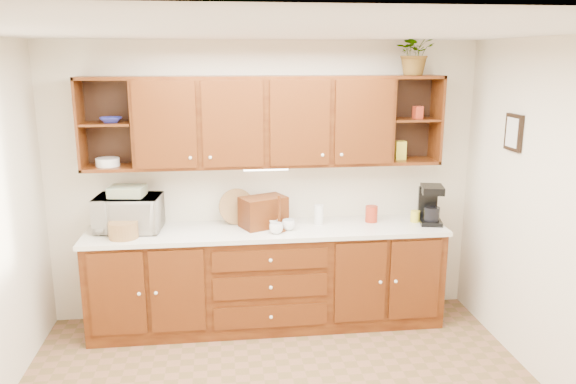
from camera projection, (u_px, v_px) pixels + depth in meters
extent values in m
plane|color=white|center=(286.00, 31.00, 3.30)|extent=(4.00, 4.00, 0.00)
plane|color=#EBE1C6|center=(264.00, 182.00, 5.29)|extent=(4.00, 0.00, 4.00)
plane|color=#EBE1C6|center=(576.00, 230.00, 3.84)|extent=(0.00, 3.50, 3.50)
cube|color=#311105|center=(268.00, 278.00, 5.20)|extent=(3.20, 0.60, 0.90)
cube|color=silver|center=(267.00, 230.00, 5.08)|extent=(3.24, 0.64, 0.04)
cube|color=#311105|center=(265.00, 122.00, 4.99)|extent=(2.30, 0.33, 0.80)
cube|color=black|center=(109.00, 122.00, 4.98)|extent=(0.45, 0.02, 0.80)
cube|color=black|center=(409.00, 118.00, 5.30)|extent=(0.45, 0.02, 0.80)
cube|color=#311105|center=(106.00, 124.00, 4.83)|extent=(0.43, 0.30, 0.02)
cube|color=#311105|center=(414.00, 120.00, 5.15)|extent=(0.43, 0.30, 0.02)
cube|color=#311105|center=(416.00, 77.00, 5.06)|extent=(0.45, 0.33, 0.03)
cube|color=white|center=(266.00, 169.00, 5.04)|extent=(0.40, 0.05, 0.02)
cube|color=black|center=(514.00, 133.00, 4.57)|extent=(0.03, 0.24, 0.30)
cylinder|color=#9D6D41|center=(123.00, 230.00, 4.79)|extent=(0.31, 0.31, 0.14)
imported|color=beige|center=(129.00, 213.00, 4.98)|extent=(0.60, 0.44, 0.31)
cube|color=#DABC66|center=(127.00, 191.00, 4.94)|extent=(0.33, 0.26, 0.09)
cylinder|color=black|center=(151.00, 213.00, 5.05)|extent=(0.08, 0.08, 0.29)
cylinder|color=#9D6D41|center=(237.00, 223.00, 5.22)|extent=(0.35, 0.17, 0.33)
cube|color=#311105|center=(263.00, 212.00, 5.10)|extent=(0.46, 0.39, 0.28)
cylinder|color=#311105|center=(279.00, 213.00, 4.97)|extent=(0.03, 0.03, 0.32)
cylinder|color=#311105|center=(279.00, 230.00, 5.00)|extent=(0.13, 0.13, 0.02)
imported|color=white|center=(288.00, 225.00, 5.01)|extent=(0.13, 0.13, 0.09)
imported|color=white|center=(273.00, 224.00, 5.05)|extent=(0.13, 0.13, 0.09)
imported|color=white|center=(276.00, 228.00, 4.91)|extent=(0.13, 0.13, 0.09)
cylinder|color=#A62E18|center=(371.00, 214.00, 5.26)|extent=(0.14, 0.14, 0.15)
cylinder|color=white|center=(319.00, 215.00, 5.19)|extent=(0.10, 0.10, 0.18)
cylinder|color=gold|center=(415.00, 216.00, 5.27)|extent=(0.10, 0.10, 0.11)
cube|color=black|center=(430.00, 222.00, 5.22)|extent=(0.24, 0.29, 0.04)
cube|color=black|center=(428.00, 203.00, 5.27)|extent=(0.18, 0.10, 0.31)
cube|color=black|center=(432.00, 189.00, 5.14)|extent=(0.24, 0.29, 0.07)
cylinder|color=black|center=(432.00, 214.00, 5.18)|extent=(0.17, 0.17, 0.13)
imported|color=navy|center=(111.00, 120.00, 4.81)|extent=(0.21, 0.21, 0.05)
cylinder|color=white|center=(108.00, 162.00, 4.91)|extent=(0.27, 0.27, 0.07)
cube|color=gold|center=(400.00, 150.00, 5.20)|extent=(0.10, 0.08, 0.17)
cube|color=#A62E18|center=(418.00, 112.00, 5.11)|extent=(0.09, 0.08, 0.11)
imported|color=#999999|center=(415.00, 52.00, 4.96)|extent=(0.46, 0.43, 0.40)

